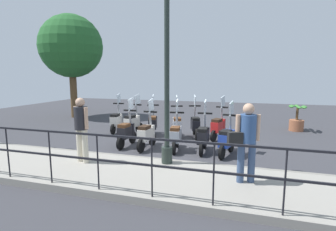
% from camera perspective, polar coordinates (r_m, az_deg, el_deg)
% --- Properties ---
extents(ground_plane, '(28.00, 28.00, 0.00)m').
position_cam_1_polar(ground_plane, '(8.84, 2.75, -6.11)').
color(ground_plane, '#38383D').
extents(promenade_walkway, '(2.20, 20.00, 0.15)m').
position_cam_1_polar(promenade_walkway, '(5.95, -4.83, -12.94)').
color(promenade_walkway, gray).
rests_on(promenade_walkway, ground_plane).
extents(fence_railing, '(0.04, 16.03, 1.07)m').
position_cam_1_polar(fence_railing, '(4.78, -9.62, -8.25)').
color(fence_railing, black).
rests_on(fence_railing, promenade_walkway).
extents(lamp_post_near, '(0.26, 0.90, 4.58)m').
position_cam_1_polar(lamp_post_near, '(6.15, -0.24, 8.01)').
color(lamp_post_near, '#232D28').
rests_on(lamp_post_near, promenade_walkway).
extents(pedestrian_with_bag, '(0.46, 0.61, 1.59)m').
position_cam_1_polar(pedestrian_with_bag, '(5.37, 16.69, -4.48)').
color(pedestrian_with_bag, '#384C70').
rests_on(pedestrian_with_bag, promenade_walkway).
extents(pedestrian_distant, '(0.40, 0.47, 1.59)m').
position_cam_1_polar(pedestrian_distant, '(6.69, -18.36, -1.96)').
color(pedestrian_distant, beige).
rests_on(pedestrian_distant, promenade_walkway).
extents(tree_large, '(3.26, 3.26, 5.38)m').
position_cam_1_polar(tree_large, '(15.04, -20.34, 13.86)').
color(tree_large, brown).
rests_on(tree_large, ground_plane).
extents(potted_palm, '(1.06, 0.66, 1.05)m').
position_cam_1_polar(potted_palm, '(11.95, 26.21, -0.90)').
color(potted_palm, '#9E5B3D').
rests_on(potted_palm, ground_plane).
extents(scooter_near_0, '(1.21, 0.51, 1.54)m').
position_cam_1_polar(scooter_near_0, '(7.61, 12.70, -5.03)').
color(scooter_near_0, black).
rests_on(scooter_near_0, ground_plane).
extents(scooter_near_1, '(1.23, 0.44, 1.54)m').
position_cam_1_polar(scooter_near_1, '(7.84, 7.70, -4.49)').
color(scooter_near_1, black).
rests_on(scooter_near_1, ground_plane).
extents(scooter_near_2, '(1.23, 0.45, 1.54)m').
position_cam_1_polar(scooter_near_2, '(7.93, 1.69, -4.25)').
color(scooter_near_2, black).
rests_on(scooter_near_2, ground_plane).
extents(scooter_near_3, '(1.23, 0.44, 1.54)m').
position_cam_1_polar(scooter_near_3, '(8.12, -4.65, -3.97)').
color(scooter_near_3, black).
rests_on(scooter_near_3, ground_plane).
extents(scooter_near_4, '(1.23, 0.44, 1.54)m').
position_cam_1_polar(scooter_near_4, '(8.49, -9.03, -3.48)').
color(scooter_near_4, black).
rests_on(scooter_near_4, ground_plane).
extents(scooter_far_0, '(1.20, 0.54, 1.54)m').
position_cam_1_polar(scooter_far_0, '(9.45, 10.93, -2.27)').
color(scooter_far_0, black).
rests_on(scooter_far_0, ground_plane).
extents(scooter_far_1, '(1.20, 0.54, 1.54)m').
position_cam_1_polar(scooter_far_1, '(9.67, 5.96, -1.91)').
color(scooter_far_1, black).
rests_on(scooter_far_1, ground_plane).
extents(scooter_far_2, '(1.20, 0.55, 1.54)m').
position_cam_1_polar(scooter_far_2, '(9.56, 1.97, -1.99)').
color(scooter_far_2, black).
rests_on(scooter_far_2, ground_plane).
extents(scooter_far_3, '(1.20, 0.54, 1.54)m').
position_cam_1_polar(scooter_far_3, '(9.88, -3.33, -1.65)').
color(scooter_far_3, black).
rests_on(scooter_far_3, ground_plane).
extents(scooter_far_4, '(1.22, 0.50, 1.54)m').
position_cam_1_polar(scooter_far_4, '(10.14, -7.73, -1.43)').
color(scooter_far_4, black).
rests_on(scooter_far_4, ground_plane).
extents(scooter_far_5, '(1.23, 0.44, 1.54)m').
position_cam_1_polar(scooter_far_5, '(10.64, -11.14, -1.03)').
color(scooter_far_5, black).
rests_on(scooter_far_5, ground_plane).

